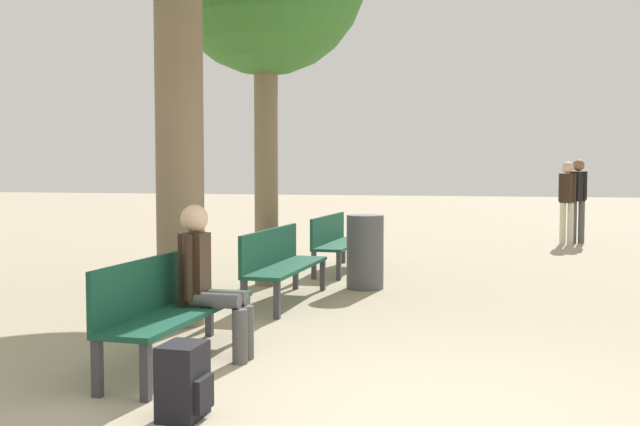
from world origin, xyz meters
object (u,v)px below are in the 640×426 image
Objects in this scene: bench_row_1 at (280,260)px; bench_row_0 at (172,301)px; person_seated at (208,277)px; pedestrian_mid at (567,197)px; backpack at (184,382)px; pedestrian_near at (578,195)px; trash_bin at (365,252)px; bench_row_2 at (336,238)px.

bench_row_0 is at bearing -90.00° from bench_row_1.
bench_row_1 is 2.50m from person_seated.
pedestrian_mid is (3.64, 10.36, 0.48)m from bench_row_0.
backpack is at bearing -104.62° from pedestrian_mid.
pedestrian_near is (3.23, 11.74, 0.77)m from backpack.
person_seated is at bearing -109.25° from pedestrian_near.
pedestrian_mid is 1.80× the size of trash_bin.
person_seated is (0.22, 0.18, 0.16)m from bench_row_0.
trash_bin is at bearing -113.88° from pedestrian_mid.
pedestrian_near is (3.87, 7.96, 0.51)m from bench_row_1.
pedestrian_mid is at bearing 64.72° from bench_row_1.
pedestrian_near is (3.87, 10.62, 0.51)m from bench_row_0.
person_seated is (0.22, -2.48, 0.16)m from bench_row_1.
bench_row_1 is 4.17× the size of backpack.
bench_row_0 is 11.31m from pedestrian_near.
trash_bin is (0.75, 1.18, -0.02)m from bench_row_1.
person_seated is 0.73× the size of pedestrian_mid.
bench_row_0 is 1.12× the size of pedestrian_mid.
pedestrian_near is 1.03× the size of pedestrian_mid.
bench_row_2 is at bearing -125.84° from pedestrian_mid.
person_seated is at bearing 107.87° from backpack.
bench_row_0 is 1.09× the size of pedestrian_near.
pedestrian_near is at bearing 70.75° from person_seated.
person_seated reaches higher than trash_bin.
bench_row_1 reaches higher than backpack.
pedestrian_near is at bearing 48.03° from pedestrian_mid.
trash_bin is (0.75, -1.49, -0.02)m from bench_row_2.
backpack is 12.20m from pedestrian_near.
pedestrian_mid is (-0.23, -0.26, -0.03)m from pedestrian_near.
backpack is at bearing -105.36° from pedestrian_near.
pedestrian_near is (3.65, 10.44, 0.34)m from person_seated.
bench_row_0 is 1.32m from backpack.
bench_row_2 is (0.00, 5.33, 0.00)m from bench_row_0.
bench_row_1 is 8.86m from pedestrian_near.
pedestrian_mid is (3.64, 5.03, 0.48)m from bench_row_2.
trash_bin is (0.75, 3.84, -0.02)m from bench_row_0.
backpack is at bearing -60.26° from bench_row_0.
pedestrian_near reaches higher than trash_bin.
bench_row_0 is 4.17× the size of backpack.
pedestrian_near reaches higher than bench_row_0.
trash_bin is at bearing -114.70° from pedestrian_near.
bench_row_0 is 1.55× the size of person_seated.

